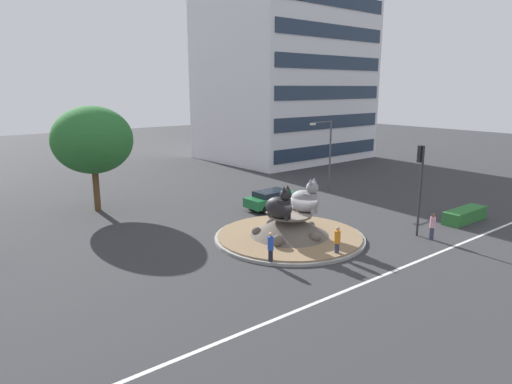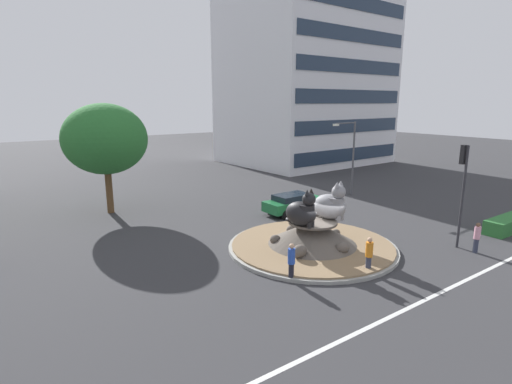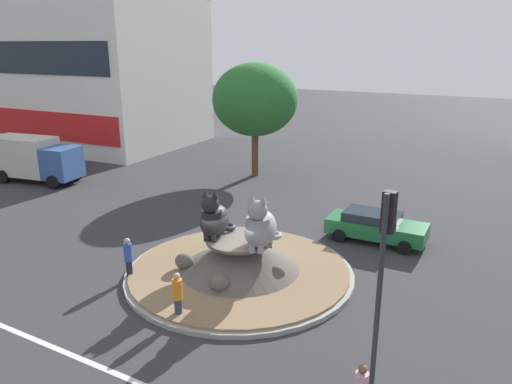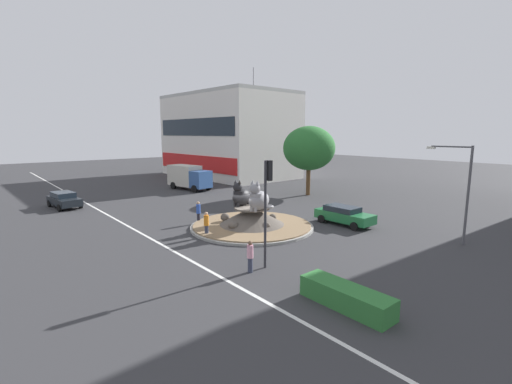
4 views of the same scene
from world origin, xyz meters
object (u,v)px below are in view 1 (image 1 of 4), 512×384
at_px(cat_statue_black, 280,206).
at_px(traffic_light_mast, 420,174).
at_px(cat_statue_grey, 306,200).
at_px(pedestrian_pink_shirt, 432,226).
at_px(pedestrian_orange_shirt, 337,241).
at_px(pedestrian_blue_shirt, 271,247).
at_px(streetlight_arm, 328,149).
at_px(sedan_on_far_lane, 273,199).
at_px(office_tower, 285,65).
at_px(broadleaf_tree_behind_island, 92,140).

relative_size(cat_statue_black, traffic_light_mast, 0.37).
distance_m(cat_statue_grey, pedestrian_pink_shirt, 7.95).
xyz_separation_m(pedestrian_orange_shirt, pedestrian_blue_shirt, (-3.57, 1.47, 0.01)).
bearing_deg(pedestrian_orange_shirt, cat_statue_black, -73.19).
bearing_deg(cat_statue_grey, pedestrian_blue_shirt, -80.64).
height_order(cat_statue_black, pedestrian_pink_shirt, cat_statue_black).
bearing_deg(traffic_light_mast, pedestrian_pink_shirt, -175.62).
distance_m(streetlight_arm, pedestrian_orange_shirt, 16.90).
bearing_deg(streetlight_arm, pedestrian_orange_shirt, 41.60).
relative_size(cat_statue_grey, streetlight_arm, 0.39).
bearing_deg(pedestrian_blue_shirt, streetlight_arm, 15.03).
bearing_deg(sedan_on_far_lane, pedestrian_pink_shirt, -77.26).
bearing_deg(pedestrian_pink_shirt, sedan_on_far_lane, 139.25).
bearing_deg(cat_statue_grey, office_tower, 124.85).
distance_m(cat_statue_grey, sedan_on_far_lane, 7.23).
distance_m(broadleaf_tree_behind_island, sedan_on_far_lane, 14.29).
distance_m(traffic_light_mast, pedestrian_pink_shirt, 3.27).
xyz_separation_m(cat_statue_black, pedestrian_pink_shirt, (7.82, -5.37, -1.44)).
relative_size(cat_statue_black, cat_statue_grey, 0.86).
bearing_deg(streetlight_arm, traffic_light_mast, 64.95).
xyz_separation_m(broadleaf_tree_behind_island, streetlight_arm, (18.70, -6.32, -1.58)).
xyz_separation_m(pedestrian_blue_shirt, pedestrian_pink_shirt, (10.45, -3.11, -0.06)).
xyz_separation_m(pedestrian_orange_shirt, sedan_on_far_lane, (4.00, 10.17, -0.17)).
bearing_deg(pedestrian_blue_shirt, cat_statue_grey, 6.23).
height_order(cat_statue_grey, pedestrian_pink_shirt, cat_statue_grey).
distance_m(cat_statue_black, cat_statue_grey, 2.12).
xyz_separation_m(streetlight_arm, pedestrian_blue_shirt, (-15.33, -10.31, -2.87)).
height_order(broadleaf_tree_behind_island, streetlight_arm, broadleaf_tree_behind_island).
bearing_deg(traffic_light_mast, cat_statue_black, 66.77).
distance_m(cat_statue_black, broadleaf_tree_behind_island, 15.88).
distance_m(cat_statue_black, pedestrian_orange_shirt, 4.09).
bearing_deg(pedestrian_pink_shirt, cat_statue_grey, 172.38).
distance_m(streetlight_arm, sedan_on_far_lane, 8.49).
relative_size(cat_statue_grey, pedestrian_pink_shirt, 1.47).
bearing_deg(sedan_on_far_lane, streetlight_arm, 10.80).
bearing_deg(pedestrian_pink_shirt, cat_statue_black, -178.92).
bearing_deg(office_tower, cat_statue_black, -134.05).
relative_size(office_tower, pedestrian_orange_shirt, 13.53).
relative_size(broadleaf_tree_behind_island, pedestrian_blue_shirt, 4.43).
xyz_separation_m(office_tower, streetlight_arm, (-10.67, -17.80, -8.22)).
height_order(pedestrian_orange_shirt, pedestrian_blue_shirt, pedestrian_blue_shirt).
height_order(cat_statue_black, cat_statue_grey, cat_statue_grey).
xyz_separation_m(office_tower, sedan_on_far_lane, (-18.43, -19.42, -11.28)).
bearing_deg(cat_statue_black, office_tower, 122.89).
bearing_deg(broadleaf_tree_behind_island, pedestrian_orange_shirt, -69.03).
xyz_separation_m(cat_statue_black, broadleaf_tree_behind_island, (-6.00, 14.37, 3.08)).
relative_size(pedestrian_orange_shirt, pedestrian_pink_shirt, 1.05).
xyz_separation_m(broadleaf_tree_behind_island, pedestrian_orange_shirt, (6.94, -18.10, -4.47)).
relative_size(cat_statue_grey, office_tower, 0.10).
xyz_separation_m(cat_statue_black, cat_statue_grey, (2.12, -0.03, 0.07)).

